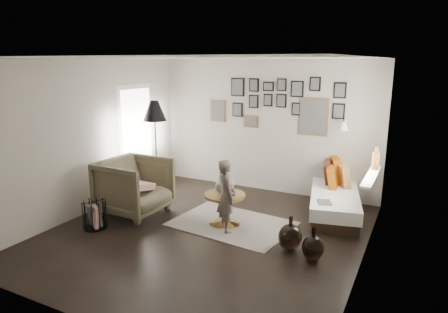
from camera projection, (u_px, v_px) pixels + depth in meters
The scene contains 23 objects.
ground at pixel (206, 233), 6.09m from camera, with size 4.80×4.80×0.00m, color black.
wall_back at pixel (265, 126), 7.87m from camera, with size 4.50×4.50×0.00m, color #A9A093.
wall_front at pixel (78, 200), 3.71m from camera, with size 4.50×4.50×0.00m, color #A9A093.
wall_left at pixel (90, 137), 6.78m from camera, with size 4.80×4.80×0.00m, color #A9A093.
wall_right at pixel (368, 168), 4.80m from camera, with size 4.80×4.80×0.00m, color #A9A093.
ceiling at pixel (204, 58), 5.48m from camera, with size 4.80×4.80×0.00m, color white.
door_left at pixel (137, 139), 7.87m from camera, with size 0.00×2.14×2.14m.
window_right at pixel (373, 170), 6.08m from camera, with size 0.15×1.32×1.30m.
gallery_wall at pixel (280, 105), 7.62m from camera, with size 2.74×0.03×1.08m.
wall_sconce at pixel (344, 126), 6.92m from camera, with size 0.18×0.36×0.16m.
rug at pixel (232, 224), 6.42m from camera, with size 1.84×1.29×0.01m, color beige.
pedestal_table at pixel (225, 210), 6.36m from camera, with size 0.65×0.65×0.51m.
vase at pixel (221, 184), 6.31m from camera, with size 0.19×0.19×0.46m.
candles at pixel (231, 188), 6.22m from camera, with size 0.11×0.11×0.24m.
daybed at pixel (336, 199), 6.79m from camera, with size 1.14×1.90×0.87m.
magazine_on_daybed at pixel (324, 202), 6.23m from camera, with size 0.20×0.27×0.01m, color black.
armchair at pixel (134, 186), 6.81m from camera, with size 1.02×1.05×0.95m, color brown.
armchair_cushion at pixel (138, 185), 6.83m from camera, with size 0.43×0.43×0.11m, color silver.
floor_lamp at pixel (155, 114), 7.34m from camera, with size 0.43×0.43×1.85m.
magazine_basket at pixel (95, 215), 6.23m from camera, with size 0.45×0.45×0.44m.
demijohn_large at pixel (290, 237), 5.49m from camera, with size 0.33×0.33×0.50m.
demijohn_small at pixel (313, 247), 5.24m from camera, with size 0.29×0.29×0.45m.
child at pixel (226, 196), 6.04m from camera, with size 0.41×0.27×1.13m, color #564944.
Camera 1 is at (2.80, -4.91, 2.56)m, focal length 32.00 mm.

